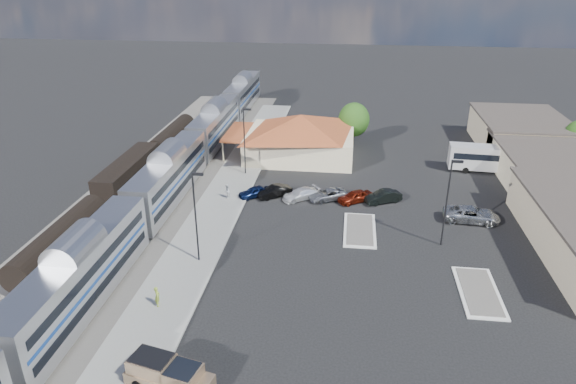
# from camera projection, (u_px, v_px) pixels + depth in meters

# --- Properties ---
(ground) EXTENTS (280.00, 280.00, 0.00)m
(ground) POSITION_uv_depth(u_px,v_px,m) (320.00, 237.00, 52.36)
(ground) COLOR black
(ground) RESTS_ON ground
(railbed) EXTENTS (16.00, 100.00, 0.12)m
(railbed) POSITION_uv_depth(u_px,v_px,m) (151.00, 195.00, 61.96)
(railbed) COLOR #4C4944
(railbed) RESTS_ON ground
(platform) EXTENTS (5.50, 92.00, 0.18)m
(platform) POSITION_uv_depth(u_px,v_px,m) (220.00, 205.00, 59.12)
(platform) COLOR gray
(platform) RESTS_ON ground
(passenger_train) EXTENTS (3.00, 104.00, 5.55)m
(passenger_train) POSITION_uv_depth(u_px,v_px,m) (170.00, 178.00, 59.33)
(passenger_train) COLOR silver
(passenger_train) RESTS_ON ground
(freight_cars) EXTENTS (2.80, 46.00, 4.00)m
(freight_cars) POSITION_uv_depth(u_px,v_px,m) (129.00, 176.00, 62.43)
(freight_cars) COLOR black
(freight_cars) RESTS_ON ground
(station_depot) EXTENTS (18.35, 12.24, 6.20)m
(station_depot) POSITION_uv_depth(u_px,v_px,m) (300.00, 135.00, 73.37)
(station_depot) COLOR beige
(station_depot) RESTS_ON ground
(buildings_east) EXTENTS (14.40, 51.40, 4.80)m
(buildings_east) POSITION_uv_depth(u_px,v_px,m) (563.00, 177.00, 61.24)
(buildings_east) COLOR #C6B28C
(buildings_east) RESTS_ON ground
(traffic_island_south) EXTENTS (3.30, 7.50, 0.21)m
(traffic_island_south) POSITION_uv_depth(u_px,v_px,m) (360.00, 230.00, 53.68)
(traffic_island_south) COLOR silver
(traffic_island_south) RESTS_ON ground
(traffic_island_north) EXTENTS (3.30, 7.50, 0.21)m
(traffic_island_north) POSITION_uv_depth(u_px,v_px,m) (479.00, 292.00, 43.49)
(traffic_island_north) COLOR silver
(traffic_island_north) RESTS_ON ground
(lamp_plat_s) EXTENTS (1.08, 0.25, 9.00)m
(lamp_plat_s) POSITION_uv_depth(u_px,v_px,m) (196.00, 210.00, 45.98)
(lamp_plat_s) COLOR black
(lamp_plat_s) RESTS_ON ground
(lamp_plat_n) EXTENTS (1.08, 0.25, 9.00)m
(lamp_plat_n) POSITION_uv_depth(u_px,v_px,m) (245.00, 136.00, 65.94)
(lamp_plat_n) COLOR black
(lamp_plat_n) RESTS_ON ground
(lamp_lot) EXTENTS (1.08, 0.25, 9.00)m
(lamp_lot) POSITION_uv_depth(u_px,v_px,m) (448.00, 196.00, 48.83)
(lamp_lot) COLOR black
(lamp_lot) RESTS_ON ground
(tree_depot) EXTENTS (4.71, 4.71, 6.63)m
(tree_depot) POSITION_uv_depth(u_px,v_px,m) (354.00, 120.00, 77.60)
(tree_depot) COLOR #382314
(tree_depot) RESTS_ON ground
(pickup_truck) EXTENTS (6.09, 3.37, 1.99)m
(pickup_truck) POSITION_uv_depth(u_px,v_px,m) (169.00, 375.00, 33.51)
(pickup_truck) COLOR tan
(pickup_truck) RESTS_ON ground
(suv) EXTENTS (6.14, 3.15, 1.66)m
(suv) POSITION_uv_depth(u_px,v_px,m) (472.00, 214.00, 55.32)
(suv) COLOR #9DA1A5
(suv) RESTS_ON ground
(coach_bus) EXTENTS (11.28, 3.17, 3.57)m
(coach_bus) POSITION_uv_depth(u_px,v_px,m) (492.00, 158.00, 68.07)
(coach_bus) COLOR silver
(coach_bus) RESTS_ON ground
(person_a) EXTENTS (0.59, 0.74, 1.76)m
(person_a) POSITION_uv_depth(u_px,v_px,m) (157.00, 296.00, 41.29)
(person_a) COLOR #A0B839
(person_a) RESTS_ON platform
(person_b) EXTENTS (0.68, 0.86, 1.75)m
(person_b) POSITION_uv_depth(u_px,v_px,m) (227.00, 191.00, 60.46)
(person_b) COLOR white
(person_b) RESTS_ON platform
(parked_car_a) EXTENTS (4.06, 3.44, 1.31)m
(parked_car_a) POSITION_uv_depth(u_px,v_px,m) (254.00, 192.00, 61.26)
(parked_car_a) COLOR #0D1941
(parked_car_a) RESTS_ON ground
(parked_car_b) EXTENTS (4.36, 3.60, 1.40)m
(parked_car_b) POSITION_uv_depth(u_px,v_px,m) (274.00, 192.00, 61.24)
(parked_car_b) COLOR black
(parked_car_b) RESTS_ON ground
(parked_car_c) EXTENTS (4.79, 4.08, 1.32)m
(parked_car_c) POSITION_uv_depth(u_px,v_px,m) (301.00, 194.00, 60.63)
(parked_car_c) COLOR white
(parked_car_c) RESTS_ON ground
(parked_car_d) EXTENTS (5.17, 4.05, 1.30)m
(parked_car_d) POSITION_uv_depth(u_px,v_px,m) (328.00, 195.00, 60.54)
(parked_car_d) COLOR gray
(parked_car_d) RESTS_ON ground
(parked_car_e) EXTENTS (4.46, 3.70, 1.43)m
(parked_car_e) POSITION_uv_depth(u_px,v_px,m) (355.00, 197.00, 59.88)
(parked_car_e) COLOR maroon
(parked_car_e) RESTS_ON ground
(parked_car_f) EXTENTS (4.66, 3.38, 1.46)m
(parked_car_f) POSITION_uv_depth(u_px,v_px,m) (383.00, 197.00, 59.79)
(parked_car_f) COLOR black
(parked_car_f) RESTS_ON ground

